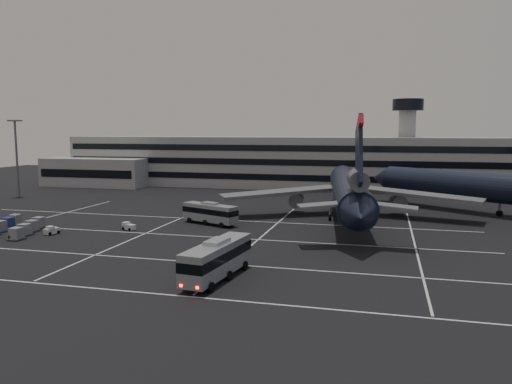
# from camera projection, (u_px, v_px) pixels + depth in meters

# --- Properties ---
(ground) EXTENTS (260.00, 260.00, 0.00)m
(ground) POSITION_uv_depth(u_px,v_px,m) (171.00, 241.00, 71.94)
(ground) COLOR black
(ground) RESTS_ON ground
(lane_markings) EXTENTS (90.00, 55.62, 0.01)m
(lane_markings) POSITION_uv_depth(u_px,v_px,m) (179.00, 240.00, 72.40)
(lane_markings) COLOR silver
(lane_markings) RESTS_ON ground
(terminal) EXTENTS (125.00, 26.00, 24.00)m
(terminal) POSITION_uv_depth(u_px,v_px,m) (266.00, 162.00, 140.15)
(terminal) COLOR gray
(terminal) RESTS_ON ground
(hills) EXTENTS (352.00, 180.00, 44.00)m
(hills) POSITION_uv_depth(u_px,v_px,m) (358.00, 190.00, 232.24)
(hills) COLOR #38332B
(hills) RESTS_ON ground
(lightpole_left) EXTENTS (2.40, 2.40, 18.28)m
(lightpole_left) POSITION_uv_depth(u_px,v_px,m) (16.00, 147.00, 117.80)
(lightpole_left) COLOR slate
(lightpole_left) RESTS_ON ground
(trijet_main) EXTENTS (47.09, 57.67, 18.08)m
(trijet_main) POSITION_uv_depth(u_px,v_px,m) (348.00, 190.00, 88.62)
(trijet_main) COLOR black
(trijet_main) RESTS_ON ground
(trijet_far) EXTENTS (50.12, 38.74, 18.08)m
(trijet_far) POSITION_uv_depth(u_px,v_px,m) (506.00, 188.00, 91.21)
(trijet_far) COLOR black
(trijet_far) RESTS_ON ground
(bus_near) EXTENTS (4.36, 12.54, 4.34)m
(bus_near) POSITION_uv_depth(u_px,v_px,m) (217.00, 258.00, 53.24)
(bus_near) COLOR gray
(bus_near) RESTS_ON ground
(bus_far) EXTENTS (10.80, 6.54, 3.78)m
(bus_far) POSITION_uv_depth(u_px,v_px,m) (210.00, 212.00, 84.44)
(bus_far) COLOR gray
(bus_far) RESTS_ON ground
(tug_a) EXTENTS (1.79, 2.36, 1.35)m
(tug_a) POSITION_uv_depth(u_px,v_px,m) (51.00, 231.00, 76.37)
(tug_a) COLOR silver
(tug_a) RESTS_ON ground
(tug_b) EXTENTS (2.33, 1.87, 1.31)m
(tug_b) POSITION_uv_depth(u_px,v_px,m) (129.00, 227.00, 79.69)
(tug_b) COLOR silver
(tug_b) RESTS_ON ground
(uld_cluster) EXTENTS (10.73, 13.81, 1.81)m
(uld_cluster) POSITION_uv_depth(u_px,v_px,m) (12.00, 227.00, 77.56)
(uld_cluster) COLOR #2D2D30
(uld_cluster) RESTS_ON ground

